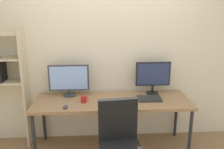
% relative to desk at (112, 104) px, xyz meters
% --- Properties ---
extents(wall_back, '(4.52, 0.10, 2.60)m').
position_rel_desk_xyz_m(wall_back, '(0.00, 0.42, 0.61)').
color(wall_back, beige).
rests_on(wall_back, ground_plane).
extents(desk, '(2.12, 0.68, 0.74)m').
position_rel_desk_xyz_m(desk, '(0.00, 0.00, 0.00)').
color(desk, '#936D47').
rests_on(desk, ground_plane).
extents(monitor_left, '(0.57, 0.18, 0.45)m').
position_rel_desk_xyz_m(monitor_left, '(-0.60, 0.21, 0.30)').
color(monitor_left, '#38383D').
rests_on(monitor_left, desk).
extents(monitor_right, '(0.50, 0.18, 0.48)m').
position_rel_desk_xyz_m(monitor_right, '(0.60, 0.21, 0.32)').
color(monitor_right, black).
rests_on(monitor_right, desk).
extents(keyboard_main, '(0.37, 0.13, 0.02)m').
position_rel_desk_xyz_m(keyboard_main, '(0.00, -0.23, 0.06)').
color(keyboard_main, silver).
rests_on(keyboard_main, desk).
extents(computer_mouse, '(0.06, 0.10, 0.03)m').
position_rel_desk_xyz_m(computer_mouse, '(-0.60, -0.23, 0.07)').
color(computer_mouse, '#38383D').
rests_on(computer_mouse, desk).
extents(laptop_closed, '(0.33, 0.23, 0.02)m').
position_rel_desk_xyz_m(laptop_closed, '(0.51, -0.01, 0.06)').
color(laptop_closed, '#2D2D2D').
rests_on(laptop_closed, desk).
extents(coffee_mug, '(0.11, 0.08, 0.09)m').
position_rel_desk_xyz_m(coffee_mug, '(-0.38, -0.05, 0.10)').
color(coffee_mug, red).
rests_on(coffee_mug, desk).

